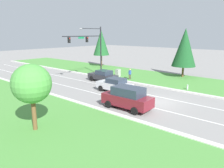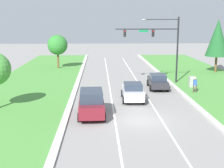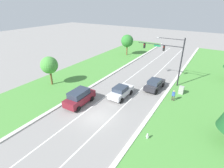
{
  "view_description": "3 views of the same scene",
  "coord_description": "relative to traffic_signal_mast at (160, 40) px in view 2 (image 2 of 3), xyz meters",
  "views": [
    {
      "loc": [
        -19.41,
        -10.5,
        6.98
      ],
      "look_at": [
        -0.28,
        6.05,
        1.06
      ],
      "focal_mm": 35.0,
      "sensor_mm": 36.0,
      "label": 1
    },
    {
      "loc": [
        -2.99,
        -22.89,
        7.58
      ],
      "look_at": [
        -1.74,
        6.85,
        1.46
      ],
      "focal_mm": 50.0,
      "sensor_mm": 36.0,
      "label": 2
    },
    {
      "loc": [
        11.11,
        -14.07,
        12.87
      ],
      "look_at": [
        -1.71,
        6.59,
        1.4
      ],
      "focal_mm": 28.0,
      "sensor_mm": 36.0,
      "label": 3
    }
  ],
  "objects": [
    {
      "name": "silver_sedan",
      "position": [
        -4.1,
        -8.25,
        -4.42
      ],
      "size": [
        2.14,
        4.62,
        1.73
      ],
      "rotation": [
        0.0,
        0.0,
        -0.03
      ],
      "color": "silver",
      "rests_on": "ground_plane"
    },
    {
      "name": "lane_stripe_inner_right",
      "position": [
        -2.5,
        -14.27,
        -5.3
      ],
      "size": [
        0.14,
        81.0,
        0.01
      ],
      "color": "white",
      "rests_on": "ground_plane"
    },
    {
      "name": "lane_stripe_inner_left",
      "position": [
        -6.1,
        -14.27,
        -5.3
      ],
      "size": [
        0.14,
        81.0,
        0.01
      ],
      "color": "white",
      "rests_on": "ground_plane"
    },
    {
      "name": "burgundy_suv",
      "position": [
        -7.93,
        -13.03,
        -4.22
      ],
      "size": [
        2.27,
        4.86,
        2.12
      ],
      "rotation": [
        0.0,
        0.0,
        0.03
      ],
      "color": "maroon",
      "rests_on": "ground_plane"
    },
    {
      "name": "curb_strip_right",
      "position": [
        1.35,
        -14.27,
        -5.22
      ],
      "size": [
        0.5,
        90.0,
        0.15
      ],
      "color": "beige",
      "rests_on": "ground_plane"
    },
    {
      "name": "traffic_signal_mast",
      "position": [
        0.0,
        0.0,
        0.0
      ],
      "size": [
        7.59,
        0.41,
        7.97
      ],
      "color": "black",
      "rests_on": "ground_plane"
    },
    {
      "name": "oak_near_left_tree",
      "position": [
        -13.79,
        12.29,
        -1.56
      ],
      "size": [
        3.14,
        3.14,
        5.33
      ],
      "color": "brown",
      "rests_on": "ground_plane"
    },
    {
      "name": "utility_cabinet",
      "position": [
        3.31,
        -2.67,
        -4.65
      ],
      "size": [
        0.7,
        0.6,
        1.29
      ],
      "color": "#9E9E99",
      "rests_on": "ground_plane"
    },
    {
      "name": "pedestrian",
      "position": [
        2.8,
        -5.44,
        -4.36
      ],
      "size": [
        0.4,
        0.26,
        1.69
      ],
      "rotation": [
        0.0,
        0.0,
        3.04
      ],
      "color": "#42382D",
      "rests_on": "ground_plane"
    },
    {
      "name": "curb_strip_left",
      "position": [
        -9.95,
        -14.27,
        -5.22
      ],
      "size": [
        0.5,
        90.0,
        0.15
      ],
      "color": "beige",
      "rests_on": "ground_plane"
    },
    {
      "name": "conifer_near_right_tree",
      "position": [
        9.7,
        7.11,
        -0.21
      ],
      "size": [
        3.3,
        3.3,
        7.74
      ],
      "color": "brown",
      "rests_on": "ground_plane"
    },
    {
      "name": "ground_plane",
      "position": [
        -4.3,
        -14.27,
        -5.3
      ],
      "size": [
        160.0,
        160.0,
        0.0
      ],
      "primitive_type": "plane",
      "color": "gray"
    },
    {
      "name": "charcoal_sedan",
      "position": [
        -0.75,
        -3.14,
        -4.44
      ],
      "size": [
        2.24,
        4.77,
        1.68
      ],
      "rotation": [
        0.0,
        0.0,
        -0.05
      ],
      "color": "#28282D",
      "rests_on": "ground_plane"
    }
  ]
}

